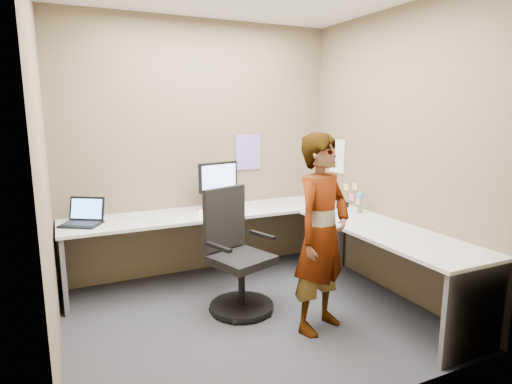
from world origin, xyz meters
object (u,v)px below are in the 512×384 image
person (322,234)px  monitor (218,179)px  desk (275,234)px  office_chair (237,262)px

person → monitor: bearing=80.4°
person → desk: bearing=68.2°
office_chair → person: 0.85m
office_chair → person: person is taller
monitor → person: (0.33, -1.47, -0.25)m
monitor → person: person is taller
monitor → office_chair: bearing=-113.2°
desk → monitor: bearing=115.1°
office_chair → desk: bearing=1.0°
desk → office_chair: bearing=-160.1°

